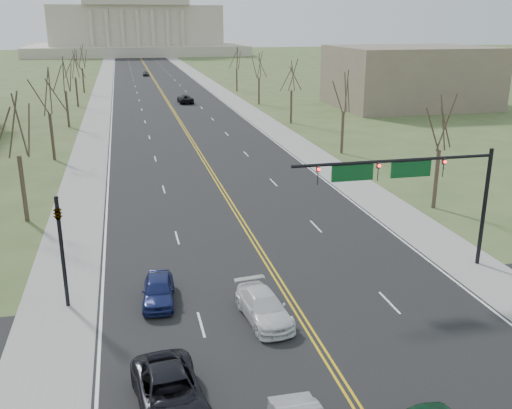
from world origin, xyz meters
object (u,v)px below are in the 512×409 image
signal_mast (409,178)px  car_sb_outer_second (158,290)px  signal_left (61,240)px  car_far_sb (146,73)px  car_sb_outer_lead (170,394)px  car_far_nb (185,99)px  car_sb_inner_second (264,307)px

signal_mast → car_sb_outer_second: bearing=-177.4°
car_sb_outer_second → signal_left: bearing=177.3°
car_sb_outer_second → car_far_sb: size_ratio=1.03×
car_sb_outer_lead → car_far_sb: car_sb_outer_lead is taller
car_sb_outer_lead → car_sb_outer_second: 8.99m
car_sb_outer_lead → car_sb_outer_second: (0.17, 8.98, -0.06)m
car_sb_outer_second → car_far_nb: car_far_nb is taller
signal_left → car_far_sb: 129.74m
car_far_nb → car_sb_inner_second: bearing=84.6°
signal_mast → car_sb_outer_second: 15.17m
signal_left → car_sb_inner_second: signal_left is taller
signal_mast → signal_left: (-18.95, 0.00, -2.05)m
car_sb_outer_second → car_far_nb: bearing=87.9°
signal_left → car_far_sb: bearing=85.6°
car_far_sb → signal_left: bearing=-93.6°
signal_mast → car_far_nb: bearing=93.4°
signal_left → car_far_sb: size_ratio=1.55×
car_sb_outer_lead → car_sb_inner_second: bearing=43.9°
signal_mast → car_sb_inner_second: signal_mast is taller
signal_mast → car_sb_inner_second: bearing=-158.4°
car_sb_outer_second → car_far_sb: 130.08m
signal_left → car_far_nb: signal_left is taller
car_sb_outer_lead → car_far_nb: size_ratio=1.01×
car_sb_inner_second → car_far_nb: 78.75m
signal_left → car_sb_inner_second: 10.73m
signal_left → car_sb_inner_second: bearing=-21.1°
car_sb_outer_lead → car_sb_outer_second: car_sb_outer_lead is taller
car_far_nb → car_far_sb: car_far_nb is taller
signal_mast → car_sb_outer_second: size_ratio=3.02×
signal_mast → car_far_sb: (-8.94, 129.31, -5.09)m
signal_left → car_far_nb: (14.47, 74.90, -2.97)m
signal_mast → car_sb_inner_second: (-9.33, -3.70, -5.07)m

